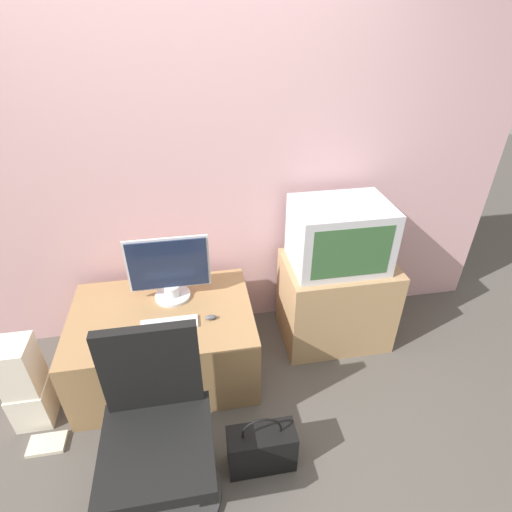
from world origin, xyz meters
name	(u,v)px	position (x,y,z in m)	size (l,w,h in m)	color
ground_plane	(212,489)	(0.00, 0.00, 0.00)	(12.00, 12.00, 0.00)	#4C4742
wall_back	(182,157)	(0.00, 1.32, 1.30)	(4.40, 0.05, 2.60)	#CC9EA3
desk	(166,342)	(-0.22, 0.84, 0.25)	(1.11, 0.76, 0.50)	#937047
side_stand	(335,301)	(0.97, 0.98, 0.32)	(0.73, 0.51, 0.63)	#A37F56
main_monitor	(169,270)	(-0.14, 0.98, 0.71)	(0.50, 0.22, 0.43)	silver
keyboard	(169,324)	(-0.16, 0.72, 0.51)	(0.33, 0.10, 0.01)	silver
mouse	(211,317)	(0.08, 0.72, 0.52)	(0.07, 0.03, 0.03)	#4C4C51
crt_tv	(340,235)	(0.94, 0.99, 0.85)	(0.60, 0.44, 0.43)	#B7B7BC
office_chair	(158,438)	(-0.22, 0.07, 0.39)	(0.55, 0.55, 0.93)	#333333
cardboard_box_lower	(34,401)	(-0.98, 0.61, 0.13)	(0.20, 0.22, 0.26)	beige
cardboard_box_upper	(18,367)	(-0.98, 0.61, 0.42)	(0.19, 0.21, 0.32)	beige
handbag	(262,448)	(0.27, 0.09, 0.14)	(0.35, 0.15, 0.38)	black
book	(47,444)	(-0.89, 0.40, 0.01)	(0.20, 0.13, 0.02)	beige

